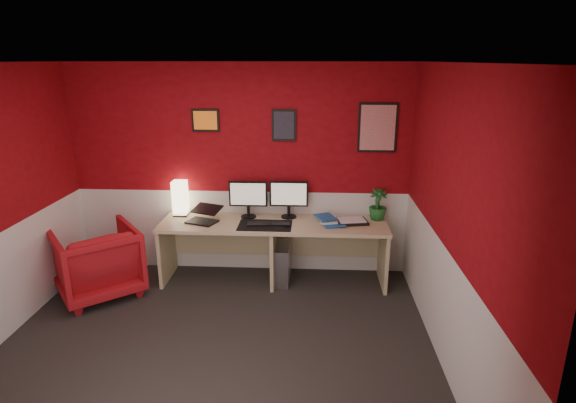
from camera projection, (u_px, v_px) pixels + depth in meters
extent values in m
cube|color=black|center=(215.00, 350.00, 4.20)|extent=(4.00, 3.50, 0.01)
cube|color=white|center=(199.00, 62.00, 3.46)|extent=(4.00, 3.50, 0.01)
cube|color=maroon|center=(240.00, 171.00, 5.50)|extent=(4.00, 0.01, 2.50)
cube|color=maroon|center=(125.00, 345.00, 2.16)|extent=(4.00, 0.01, 2.50)
cube|color=maroon|center=(453.00, 225.00, 3.72)|extent=(0.01, 3.50, 2.50)
cube|color=silver|center=(242.00, 230.00, 5.72)|extent=(4.00, 0.01, 1.00)
cube|color=silver|center=(443.00, 307.00, 3.95)|extent=(0.01, 3.50, 1.00)
cube|color=tan|center=(274.00, 252.00, 5.41)|extent=(2.60, 0.65, 0.73)
cube|color=#FFE5B2|center=(180.00, 199.00, 5.51)|extent=(0.16, 0.16, 0.40)
cube|color=black|center=(202.00, 213.00, 5.28)|extent=(0.39, 0.33, 0.22)
cube|color=black|center=(248.00, 194.00, 5.40)|extent=(0.45, 0.06, 0.58)
cube|color=black|center=(289.00, 194.00, 5.40)|extent=(0.45, 0.06, 0.58)
cube|color=black|center=(265.00, 225.00, 5.21)|extent=(0.60, 0.38, 0.01)
cube|color=black|center=(266.00, 224.00, 5.23)|extent=(0.43, 0.17, 0.02)
cube|color=black|center=(287.00, 225.00, 5.18)|extent=(0.07, 0.11, 0.03)
imported|color=#205695|center=(323.00, 223.00, 5.25)|extent=(0.28, 0.35, 0.03)
imported|color=silver|center=(319.00, 220.00, 5.28)|extent=(0.22, 0.28, 0.02)
imported|color=#205695|center=(317.00, 218.00, 5.26)|extent=(0.28, 0.32, 0.02)
cube|color=black|center=(352.00, 222.00, 5.30)|extent=(0.39, 0.31, 0.03)
imported|color=#19591E|center=(378.00, 205.00, 5.36)|extent=(0.21, 0.21, 0.36)
cube|color=#99999E|center=(281.00, 263.00, 5.46)|extent=(0.21, 0.45, 0.45)
imported|color=#A31016|center=(97.00, 261.00, 5.11)|extent=(1.18, 1.18, 0.77)
cube|color=orange|center=(206.00, 120.00, 5.33)|extent=(0.32, 0.02, 0.26)
cube|color=black|center=(284.00, 125.00, 5.30)|extent=(0.28, 0.02, 0.36)
cube|color=red|center=(378.00, 128.00, 5.25)|extent=(0.44, 0.02, 0.56)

